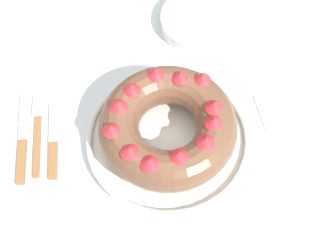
# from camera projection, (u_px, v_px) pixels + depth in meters

# --- Properties ---
(ground_plane) EXTENTS (8.00, 8.00, 0.00)m
(ground_plane) POSITION_uv_depth(u_px,v_px,m) (161.00, 248.00, 1.54)
(ground_plane) COLOR #4C4742
(dining_table) EXTENTS (1.24, 0.95, 0.73)m
(dining_table) POSITION_uv_depth(u_px,v_px,m) (157.00, 175.00, 0.99)
(dining_table) COLOR silver
(dining_table) RESTS_ON ground_plane
(serving_dish) EXTENTS (0.32, 0.32, 0.02)m
(serving_dish) POSITION_uv_depth(u_px,v_px,m) (168.00, 138.00, 0.91)
(serving_dish) COLOR white
(serving_dish) RESTS_ON dining_table
(bundt_cake) EXTENTS (0.26, 0.26, 0.09)m
(bundt_cake) POSITION_uv_depth(u_px,v_px,m) (168.00, 125.00, 0.87)
(bundt_cake) COLOR brown
(bundt_cake) RESTS_ON serving_dish
(fork) EXTENTS (0.02, 0.18, 0.01)m
(fork) POSITION_uv_depth(u_px,v_px,m) (38.00, 128.00, 0.93)
(fork) COLOR #936038
(fork) RESTS_ON dining_table
(serving_knife) EXTENTS (0.02, 0.21, 0.01)m
(serving_knife) POSITION_uv_depth(u_px,v_px,m) (23.00, 142.00, 0.92)
(serving_knife) COLOR #936038
(serving_knife) RESTS_ON dining_table
(cake_knife) EXTENTS (0.02, 0.17, 0.01)m
(cake_knife) POSITION_uv_depth(u_px,v_px,m) (54.00, 144.00, 0.92)
(cake_knife) COLOR #936038
(cake_knife) RESTS_ON dining_table
(side_bowl) EXTENTS (0.18, 0.18, 0.03)m
(side_bowl) POSITION_uv_depth(u_px,v_px,m) (200.00, 21.00, 1.05)
(side_bowl) COLOR white
(side_bowl) RESTS_ON dining_table
(napkin) EXTENTS (0.14, 0.11, 0.00)m
(napkin) POSITION_uv_depth(u_px,v_px,m) (291.00, 109.00, 0.96)
(napkin) COLOR white
(napkin) RESTS_ON dining_table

